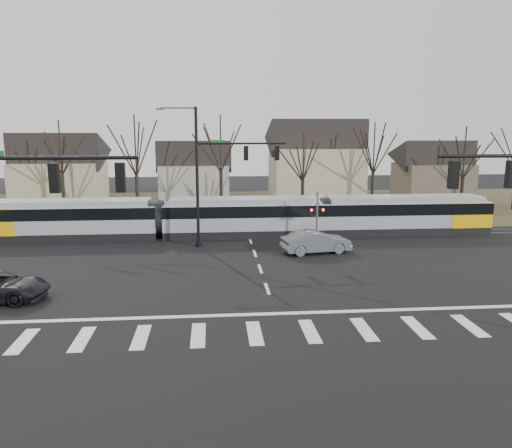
{
  "coord_description": "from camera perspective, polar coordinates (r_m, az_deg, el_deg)",
  "views": [
    {
      "loc": [
        -2.9,
        -24.04,
        8.56
      ],
      "look_at": [
        0.0,
        9.0,
        2.3
      ],
      "focal_mm": 35.0,
      "sensor_mm": 36.0,
      "label": 1
    }
  ],
  "objects": [
    {
      "name": "ground",
      "position": [
        25.68,
        1.78,
        -8.79
      ],
      "size": [
        140.0,
        140.0,
        0.0
      ],
      "primitive_type": "plane",
      "color": "black"
    },
    {
      "name": "sedan",
      "position": [
        35.45,
        6.89,
        -2.03
      ],
      "size": [
        3.54,
        5.53,
        1.61
      ],
      "primitive_type": "imported",
      "rotation": [
        0.0,
        0.0,
        1.76
      ],
      "color": "slate",
      "rests_on": "ground"
    },
    {
      "name": "rail_crossing_signal",
      "position": [
        38.25,
        6.98,
        0.56
      ],
      "size": [
        1.08,
        0.36,
        4.0
      ],
      "color": "#59595B",
      "rests_on": "ground"
    },
    {
      "name": "stop_line",
      "position": [
        24.0,
        2.29,
        -10.2
      ],
      "size": [
        28.0,
        0.35,
        0.01
      ],
      "primitive_type": "cube",
      "color": "silver",
      "rests_on": "ground"
    },
    {
      "name": "house_c",
      "position": [
        58.36,
        6.82,
        7.34
      ],
      "size": [
        10.8,
        8.64,
        10.1
      ],
      "color": "tan",
      "rests_on": "ground"
    },
    {
      "name": "signal_pole_far",
      "position": [
        36.65,
        -4.26,
        6.18
      ],
      "size": [
        9.28,
        0.44,
        10.2
      ],
      "color": "black",
      "rests_on": "ground"
    },
    {
      "name": "house_b",
      "position": [
        60.25,
        -7.04,
        6.24
      ],
      "size": [
        8.64,
        7.56,
        7.65
      ],
      "color": "gray",
      "rests_on": "ground"
    },
    {
      "name": "lane_dashes",
      "position": [
        41.04,
        -0.85,
        -1.34
      ],
      "size": [
        0.18,
        30.0,
        0.01
      ],
      "color": "silver",
      "rests_on": "ground"
    },
    {
      "name": "grass_verge",
      "position": [
        56.76,
        -2.03,
        2.01
      ],
      "size": [
        140.0,
        28.0,
        0.01
      ],
      "primitive_type": "cube",
      "color": "#38331E",
      "rests_on": "ground"
    },
    {
      "name": "crosswalk",
      "position": [
        21.98,
        3.03,
        -12.23
      ],
      "size": [
        27.0,
        2.6,
        0.01
      ],
      "color": "silver",
      "rests_on": "ground"
    },
    {
      "name": "house_d",
      "position": [
        65.04,
        19.54,
        6.03
      ],
      "size": [
        8.64,
        7.56,
        7.65
      ],
      "color": "brown",
      "rests_on": "ground"
    },
    {
      "name": "tree_row",
      "position": [
        50.4,
        0.58,
        6.64
      ],
      "size": [
        59.2,
        7.2,
        10.0
      ],
      "color": "black",
      "rests_on": "ground"
    },
    {
      "name": "rail_pair",
      "position": [
        40.84,
        -0.83,
        -1.37
      ],
      "size": [
        90.0,
        1.52,
        0.06
      ],
      "color": "#59595E",
      "rests_on": "ground"
    },
    {
      "name": "tram",
      "position": [
        40.68,
        -1.7,
        0.99
      ],
      "size": [
        41.44,
        3.08,
        3.14
      ],
      "color": "gray",
      "rests_on": "ground"
    },
    {
      "name": "house_a",
      "position": [
        60.64,
        -21.51,
        6.08
      ],
      "size": [
        9.72,
        8.64,
        8.6
      ],
      "color": "tan",
      "rests_on": "ground"
    }
  ]
}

